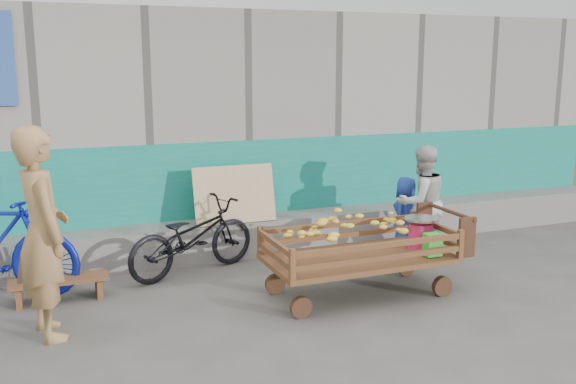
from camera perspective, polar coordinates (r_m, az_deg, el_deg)
name	(u,v)px	position (r m, az deg, el deg)	size (l,w,h in m)	color
ground	(276,331)	(5.88, -1.04, -12.22)	(80.00, 80.00, 0.00)	#4C4A45
building_wall	(176,126)	(9.33, -9.92, 5.78)	(12.00, 3.50, 3.00)	gray
banana_cart	(356,240)	(6.55, 6.09, -4.22)	(2.07, 0.94, 0.88)	#55301B
bench	(59,284)	(6.89, -19.67, -7.73)	(0.95, 0.29, 0.24)	#55301B
vendor_man	(43,233)	(5.88, -20.98, -3.46)	(0.67, 0.44, 1.85)	#A37A49
woman	(421,202)	(7.94, 11.77, -0.89)	(0.68, 0.53, 1.39)	beige
child	(406,214)	(8.23, 10.42, -1.95)	(0.47, 0.30, 0.96)	#213B98
bicycle_dark	(192,237)	(7.33, -8.52, -3.98)	(0.57, 1.62, 0.85)	black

